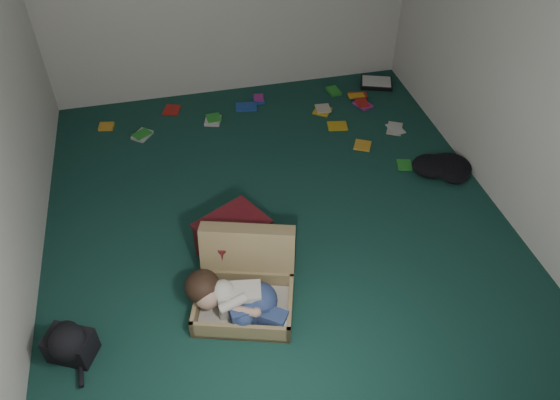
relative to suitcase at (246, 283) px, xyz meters
name	(u,v)px	position (x,y,z in m)	size (l,w,h in m)	color
floor	(276,218)	(0.42, 0.79, -0.16)	(4.50, 4.50, 0.00)	#163F36
wall_front	(390,357)	(0.42, -1.46, 1.14)	(4.50, 4.50, 0.00)	white
wall_right	(520,61)	(2.42, 0.79, 1.14)	(4.50, 4.50, 0.00)	white
suitcase	(246,283)	(0.00, 0.00, 0.00)	(0.90, 0.88, 0.53)	#9E8657
person	(236,299)	(-0.10, -0.16, 0.04)	(0.73, 0.54, 0.33)	silver
maroon_bin	(233,238)	(-0.02, 0.46, 0.02)	(0.66, 0.61, 0.36)	#571117
backpack	(70,345)	(-1.28, -0.22, -0.04)	(0.39, 0.31, 0.23)	black
clothing_pile	(442,169)	(2.12, 1.02, -0.09)	(0.41, 0.33, 0.13)	black
paper_tray	(376,83)	(2.10, 2.74, -0.13)	(0.45, 0.39, 0.05)	black
book_scatter	(286,118)	(0.88, 2.29, -0.15)	(3.21, 1.75, 0.02)	gold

